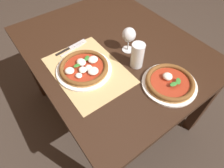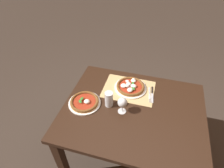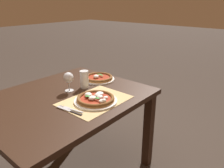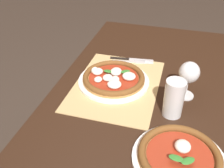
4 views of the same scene
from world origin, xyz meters
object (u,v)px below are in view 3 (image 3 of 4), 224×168
Objects in this scene: pizza_near at (96,99)px; knife at (69,111)px; pizza_far at (99,78)px; pint_glass at (84,80)px; wine_glass at (68,78)px; fork at (71,109)px.

knife is at bearing 171.10° from pizza_near.
pizza_far reaches higher than knife.
pizza_near is 2.12× the size of pint_glass.
wine_glass reaches higher than fork.
pizza_near is at bearing -117.61° from pint_glass.
pint_glass is at bearing 62.39° from pizza_near.
pint_glass is 0.42m from knife.
wine_glass is 0.37m from knife.
pizza_far is 0.22m from pint_glass.
pint_glass is at bearing -168.95° from pizza_far.
pizza_near is 0.31m from wine_glass.
fork is at bearing -146.71° from pint_glass.
knife is at bearing -154.48° from pizza_far.
knife is (-0.22, -0.27, -0.10)m from wine_glass.
fork is at bearing 27.12° from knife.
pizza_far is (0.35, 0.30, -0.00)m from pizza_near.
pizza_far is 0.35m from wine_glass.
fork is at bearing -154.54° from pizza_far.
wine_glass reaches higher than pint_glass.
fork is 0.93× the size of knife.
knife is (-0.56, -0.27, -0.01)m from pizza_far.
wine_glass is 1.07× the size of pint_glass.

